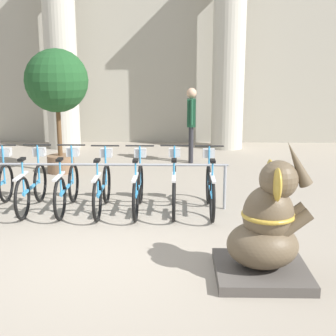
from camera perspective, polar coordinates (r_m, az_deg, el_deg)
name	(u,v)px	position (r m, az deg, el deg)	size (l,w,h in m)	color
ground_plane	(104,255)	(6.10, -7.77, -10.50)	(60.00, 60.00, 0.00)	gray
building_facade	(147,40)	(14.17, -2.61, 15.29)	(20.00, 0.20, 6.00)	#A39E8E
column_left	(61,53)	(13.52, -12.96, 13.50)	(1.11, 1.11, 5.16)	#BCB7A8
column_right	(229,53)	(13.20, 7.43, 13.73)	(1.11, 1.11, 5.16)	#BCB7A8
bike_rack	(103,173)	(7.79, -7.89, -0.56)	(4.12, 0.05, 0.77)	gray
bicycle_1	(32,185)	(8.03, -16.23, -2.06)	(0.48, 1.64, 1.03)	black
bicycle_2	(67,186)	(7.87, -12.16, -2.13)	(0.48, 1.64, 1.03)	black
bicycle_3	(102,187)	(7.70, -8.01, -2.29)	(0.48, 1.64, 1.03)	black
bicycle_4	(138,187)	(7.64, -3.65, -2.32)	(0.48, 1.64, 1.03)	black
bicycle_5	(174,187)	(7.64, 0.76, -2.29)	(0.48, 1.64, 1.03)	black
bicycle_6	(210,187)	(7.63, 5.17, -2.37)	(0.48, 1.64, 1.03)	black
elephant_statue	(267,231)	(5.43, 11.95, -7.53)	(1.05, 1.05, 1.60)	#4C4742
person_pedestrian	(191,118)	(11.24, 2.85, 6.14)	(0.24, 0.47, 1.79)	#28282D
potted_tree	(57,85)	(10.40, -13.41, 9.80)	(1.35, 1.35, 2.68)	brown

